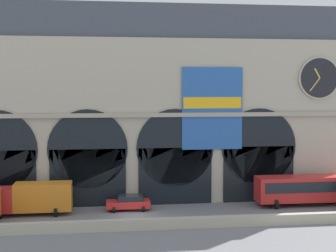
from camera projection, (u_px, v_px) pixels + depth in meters
The scene contains 6 objects.
ground_plane at pixel (135, 217), 47.60m from camera, with size 200.00×200.00×0.00m, color slate.
quay_parapet_wall at pixel (139, 225), 43.32m from camera, with size 90.00×0.70×0.97m, color #B2A891.
station_building at pixel (131, 106), 54.51m from camera, with size 47.58×6.01×21.26m.
box_truck_midwest at pixel (34, 197), 48.50m from camera, with size 7.50×2.91×3.12m.
car_center at pixel (129, 202), 50.28m from camera, with size 4.40×2.22×1.55m.
bus_east at pixel (308, 188), 52.41m from camera, with size 11.00×3.25×3.10m.
Camera 1 is at (-3.06, -46.79, 12.40)m, focal length 53.25 mm.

